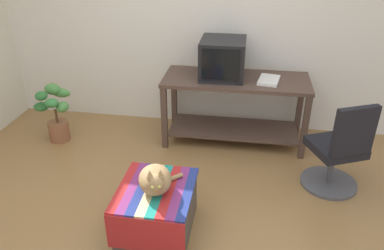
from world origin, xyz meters
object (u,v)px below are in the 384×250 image
(cat, at_px, (155,180))
(book, at_px, (269,80))
(office_chair, at_px, (339,152))
(tv_monitor, at_px, (223,59))
(desk, at_px, (235,99))
(ottoman_with_blanket, at_px, (156,209))
(potted_plant, at_px, (55,114))
(keyboard, at_px, (218,81))

(cat, bearing_deg, book, 43.98)
(office_chair, bearing_deg, tv_monitor, -59.01)
(desk, bearing_deg, ottoman_with_blanket, -108.82)
(potted_plant, bearing_deg, tv_monitor, 10.66)
(desk, distance_m, book, 0.42)
(desk, height_order, office_chair, office_chair)
(desk, height_order, ottoman_with_blanket, desk)
(cat, height_order, potted_plant, cat)
(potted_plant, distance_m, office_chair, 2.98)
(tv_monitor, height_order, keyboard, tv_monitor)
(keyboard, height_order, potted_plant, keyboard)
(potted_plant, bearing_deg, book, 6.55)
(desk, height_order, tv_monitor, tv_monitor)
(desk, height_order, book, book)
(book, relative_size, office_chair, 0.33)
(desk, bearing_deg, book, -7.89)
(desk, relative_size, ottoman_with_blanket, 2.31)
(book, bearing_deg, desk, -177.88)
(tv_monitor, relative_size, ottoman_with_blanket, 0.75)
(keyboard, height_order, ottoman_with_blanket, keyboard)
(desk, height_order, cat, desk)
(book, xyz_separation_m, office_chair, (0.64, -0.71, -0.38))
(tv_monitor, distance_m, potted_plant, 1.95)
(desk, relative_size, book, 5.22)
(desk, height_order, keyboard, keyboard)
(book, bearing_deg, potted_plant, -163.84)
(keyboard, xyz_separation_m, cat, (-0.32, -1.42, -0.27))
(book, xyz_separation_m, potted_plant, (-2.30, -0.26, -0.44))
(desk, distance_m, cat, 1.64)
(book, bearing_deg, cat, -109.29)
(desk, distance_m, ottoman_with_blanket, 1.65)
(tv_monitor, height_order, ottoman_with_blanket, tv_monitor)
(book, relative_size, ottoman_with_blanket, 0.44)
(desk, bearing_deg, cat, -108.12)
(desk, distance_m, office_chair, 1.24)
(tv_monitor, height_order, cat, tv_monitor)
(desk, relative_size, keyboard, 3.87)
(book, relative_size, potted_plant, 0.46)
(keyboard, height_order, cat, keyboard)
(tv_monitor, relative_size, potted_plant, 0.78)
(keyboard, bearing_deg, book, 7.53)
(desk, xyz_separation_m, keyboard, (-0.18, -0.14, 0.25))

